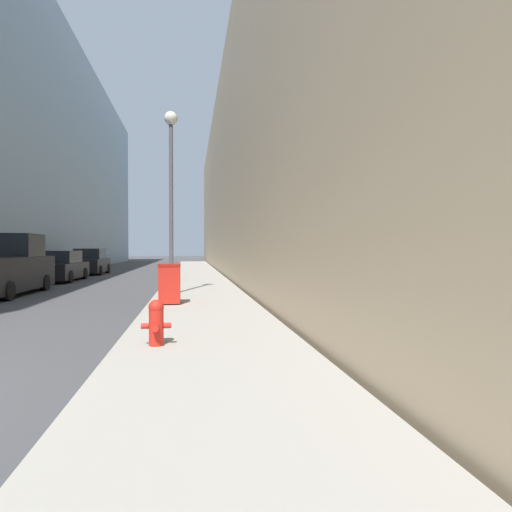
{
  "coord_description": "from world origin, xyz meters",
  "views": [
    {
      "loc": [
        4.69,
        -4.5,
        1.67
      ],
      "look_at": [
        8.25,
        17.21,
        1.31
      ],
      "focal_mm": 28.0,
      "sensor_mm": 36.0,
      "label": 1
    }
  ],
  "objects_px": {
    "fire_hydrant": "(156,321)",
    "parked_sedan_near": "(60,267)",
    "trash_bin": "(170,283)",
    "parked_sedan_far": "(90,263)",
    "lamppost": "(171,175)",
    "pickup_truck": "(2,269)"
  },
  "relations": [
    {
      "from": "parked_sedan_near",
      "to": "parked_sedan_far",
      "type": "height_order",
      "value": "parked_sedan_far"
    },
    {
      "from": "trash_bin",
      "to": "parked_sedan_near",
      "type": "height_order",
      "value": "parked_sedan_near"
    },
    {
      "from": "trash_bin",
      "to": "parked_sedan_near",
      "type": "relative_size",
      "value": 0.25
    },
    {
      "from": "trash_bin",
      "to": "lamppost",
      "type": "height_order",
      "value": "lamppost"
    },
    {
      "from": "trash_bin",
      "to": "fire_hydrant",
      "type": "bearing_deg",
      "value": -89.52
    },
    {
      "from": "parked_sedan_far",
      "to": "fire_hydrant",
      "type": "bearing_deg",
      "value": -74.26
    },
    {
      "from": "fire_hydrant",
      "to": "lamppost",
      "type": "height_order",
      "value": "lamppost"
    },
    {
      "from": "fire_hydrant",
      "to": "pickup_truck",
      "type": "bearing_deg",
      "value": 123.85
    },
    {
      "from": "fire_hydrant",
      "to": "parked_sedan_near",
      "type": "bearing_deg",
      "value": 111.52
    },
    {
      "from": "trash_bin",
      "to": "pickup_truck",
      "type": "xyz_separation_m",
      "value": [
        -6.21,
        4.36,
        0.24
      ]
    },
    {
      "from": "fire_hydrant",
      "to": "trash_bin",
      "type": "height_order",
      "value": "trash_bin"
    },
    {
      "from": "fire_hydrant",
      "to": "lamppost",
      "type": "bearing_deg",
      "value": 90.82
    },
    {
      "from": "lamppost",
      "to": "parked_sedan_near",
      "type": "relative_size",
      "value": 1.36
    },
    {
      "from": "fire_hydrant",
      "to": "parked_sedan_near",
      "type": "distance_m",
      "value": 16.96
    },
    {
      "from": "pickup_truck",
      "to": "parked_sedan_far",
      "type": "distance_m",
      "value": 12.39
    },
    {
      "from": "parked_sedan_far",
      "to": "pickup_truck",
      "type": "bearing_deg",
      "value": -90.62
    },
    {
      "from": "lamppost",
      "to": "pickup_truck",
      "type": "bearing_deg",
      "value": 163.07
    },
    {
      "from": "trash_bin",
      "to": "parked_sedan_near",
      "type": "bearing_deg",
      "value": 119.74
    },
    {
      "from": "fire_hydrant",
      "to": "parked_sedan_near",
      "type": "xyz_separation_m",
      "value": [
        -6.22,
        15.78,
        0.22
      ]
    },
    {
      "from": "fire_hydrant",
      "to": "trash_bin",
      "type": "relative_size",
      "value": 0.65
    },
    {
      "from": "pickup_truck",
      "to": "parked_sedan_near",
      "type": "bearing_deg",
      "value": 89.73
    },
    {
      "from": "lamppost",
      "to": "pickup_truck",
      "type": "distance_m",
      "value": 7.2
    }
  ]
}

